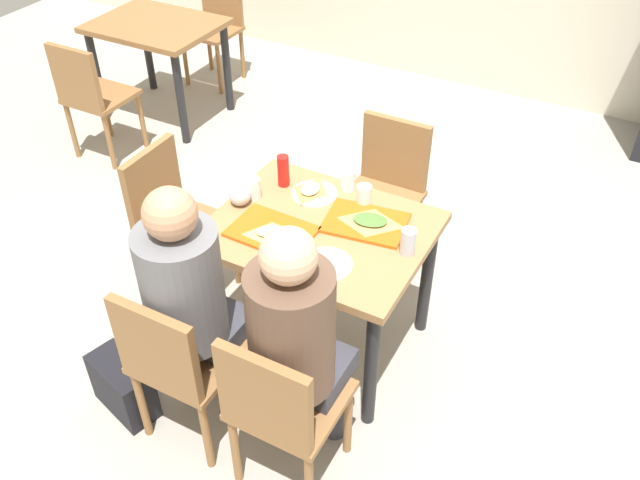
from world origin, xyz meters
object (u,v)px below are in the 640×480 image
object	(u,v)px
condiment_bottle	(283,171)
background_chair_far	(217,21)
tray_red_far	(365,223)
tray_red_near	(272,231)
background_table	(158,39)
paper_plate_center	(314,193)
paper_plate_near_edge	(326,264)
background_chair_near	(90,93)
person_in_brown_jacket	(297,337)
plastic_cup_d	(364,195)
chair_far_side	(387,184)
chair_near_right	(280,406)
handbag	(123,386)
main_table	(320,247)
chair_left_end	(172,214)
pizza_slice_b	(370,221)
plastic_cup_a	(348,180)
soda_can	(408,242)
plastic_cup_b	(287,263)
pizza_slice_c	(311,190)
plastic_cup_c	(253,188)
chair_near_left	(177,359)
person_in_red	(190,294)
foil_bundle	(240,195)
pizza_slice_a	(271,233)

from	to	relation	value
condiment_bottle	background_chair_far	size ratio (longest dim) A/B	0.19
tray_red_far	tray_red_near	bearing A→B (deg)	-143.26
background_table	paper_plate_center	bearing A→B (deg)	-33.32
paper_plate_near_edge	background_chair_far	distance (m)	3.44
background_chair_near	paper_plate_center	bearing A→B (deg)	-16.66
person_in_brown_jacket	plastic_cup_d	distance (m)	0.90
chair_far_side	background_chair_near	bearing A→B (deg)	178.56
condiment_bottle	chair_near_right	bearing A→B (deg)	-60.62
handbag	main_table	bearing A→B (deg)	53.11
person_in_brown_jacket	background_chair_near	world-z (taller)	person_in_brown_jacket
chair_left_end	pizza_slice_b	bearing A→B (deg)	6.36
pizza_slice_b	handbag	bearing A→B (deg)	-130.83
plastic_cup_a	handbag	bearing A→B (deg)	-116.92
soda_can	background_table	world-z (taller)	soda_can
plastic_cup_d	handbag	world-z (taller)	plastic_cup_d
plastic_cup_b	paper_plate_center	bearing A→B (deg)	107.28
background_table	background_chair_far	xyz separation A→B (m)	(0.00, 0.73, -0.11)
tray_red_far	soda_can	distance (m)	0.27
pizza_slice_c	pizza_slice_b	bearing A→B (deg)	-15.34
plastic_cup_c	soda_can	distance (m)	0.80
soda_can	condiment_bottle	xyz separation A→B (m)	(-0.72, 0.19, 0.02)
chair_near_left	plastic_cup_b	size ratio (longest dim) A/B	8.51
person_in_red	paper_plate_near_edge	size ratio (longest dim) A/B	5.73
tray_red_far	background_chair_far	xyz separation A→B (m)	(-2.36, 2.18, -0.24)
main_table	foil_bundle	world-z (taller)	foil_bundle
tray_red_far	plastic_cup_c	distance (m)	0.56
chair_left_end	chair_near_right	bearing A→B (deg)	-34.87
chair_far_side	plastic_cup_b	size ratio (longest dim) A/B	8.51
pizza_slice_a	plastic_cup_c	bearing A→B (deg)	136.28
tray_red_far	paper_plate_near_edge	bearing A→B (deg)	-94.19
plastic_cup_a	pizza_slice_c	bearing A→B (deg)	-141.58
soda_can	paper_plate_near_edge	bearing A→B (deg)	-138.75
pizza_slice_c	background_table	world-z (taller)	pizza_slice_c
tray_red_far	background_chair_near	distance (m)	2.48
paper_plate_near_edge	soda_can	size ratio (longest dim) A/B	1.80
pizza_slice_c	foil_bundle	size ratio (longest dim) A/B	1.86
tray_red_near	pizza_slice_b	bearing A→B (deg)	35.15
tray_red_near	tray_red_far	world-z (taller)	same
main_table	chair_left_end	distance (m)	0.87
paper_plate_center	background_chair_far	distance (m)	2.93
soda_can	background_table	bearing A→B (deg)	149.38
chair_near_left	background_chair_near	xyz separation A→B (m)	(-1.95, 1.60, 0.00)
chair_near_right	chair_far_side	bearing A→B (deg)	98.88
pizza_slice_b	pizza_slice_c	bearing A→B (deg)	164.66
soda_can	condiment_bottle	size ratio (longest dim) A/B	0.76
chair_far_side	plastic_cup_b	bearing A→B (deg)	-88.75
chair_left_end	pizza_slice_b	world-z (taller)	chair_left_end
pizza_slice_a	pizza_slice_c	distance (m)	0.38
plastic_cup_a	chair_near_right	bearing A→B (deg)	-76.46
chair_near_left	plastic_cup_c	distance (m)	0.89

